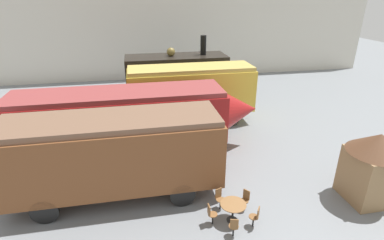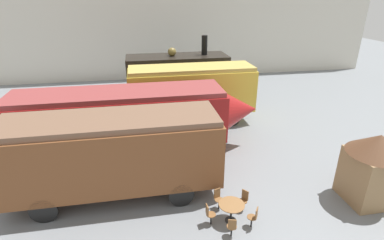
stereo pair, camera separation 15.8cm
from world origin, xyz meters
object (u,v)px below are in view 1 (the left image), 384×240
Objects in this scene: streamlined_locomotive at (135,116)px; cafe_table_near at (233,207)px; visitor_person at (220,150)px; ticket_kiosk at (374,164)px; steam_locomotive at (177,74)px; passenger_coach_wooden at (114,151)px; passenger_coach_vintage at (191,89)px; cafe_chair_0 at (219,197)px.

streamlined_locomotive is 7.02m from cafe_table_near.
streamlined_locomotive is at bearing 119.89° from cafe_table_near.
ticket_kiosk reaches higher than visitor_person.
passenger_coach_wooden is (-4.25, -11.59, -0.06)m from steam_locomotive.
visitor_person is at bearing 81.34° from cafe_table_near.
ticket_kiosk is at bearing 2.31° from cafe_table_near.
steam_locomotive is at bearing 93.63° from visitor_person.
passenger_coach_vintage is at bearing -86.32° from steam_locomotive.
cafe_chair_0 is at bearing -106.33° from visitor_person.
steam_locomotive reaches higher than streamlined_locomotive.
streamlined_locomotive is 7.37× the size of visitor_person.
cafe_table_near is 1.12× the size of cafe_chair_0.
passenger_coach_wooden reaches higher than cafe_chair_0.
streamlined_locomotive is (-3.34, -8.13, 0.02)m from steam_locomotive.
passenger_coach_wooden is 2.89× the size of ticket_kiosk.
streamlined_locomotive is at bearing -112.32° from steam_locomotive.
steam_locomotive is 13.36m from cafe_chair_0.
passenger_coach_wooden is 10.51m from ticket_kiosk.
cafe_chair_0 is at bearing -93.33° from passenger_coach_vintage.
steam_locomotive is 12.34m from passenger_coach_wooden.
ticket_kiosk reaches higher than cafe_table_near.
ticket_kiosk is (5.36, -3.55, 0.74)m from visitor_person.
passenger_coach_wooden is (-4.54, -7.09, -0.19)m from passenger_coach_vintage.
streamlined_locomotive reaches higher than visitor_person.
visitor_person is 6.47m from ticket_kiosk.
steam_locomotive is at bearing 158.96° from cafe_chair_0.
visitor_person is (4.90, 1.31, -1.17)m from passenger_coach_wooden.
streamlined_locomotive is 10.96m from ticket_kiosk.
steam_locomotive is 8.79m from streamlined_locomotive.
streamlined_locomotive reaches higher than ticket_kiosk.
passenger_coach_wooden reaches higher than cafe_table_near.
passenger_coach_vintage is 9.71m from cafe_table_near.
cafe_chair_0 is (4.03, -1.67, -1.59)m from passenger_coach_wooden.
cafe_chair_0 is (-0.22, -13.26, -1.65)m from steam_locomotive.
streamlined_locomotive is 1.46× the size of passenger_coach_wooden.
passenger_coach_vintage is 8.95m from cafe_chair_0.
cafe_chair_0 is at bearing 174.77° from ticket_kiosk.
steam_locomotive is at bearing 69.87° from passenger_coach_wooden.
streamlined_locomotive reaches higher than cafe_chair_0.
visitor_person is (0.58, 3.79, 0.30)m from cafe_table_near.
cafe_table_near is (-0.21, -9.57, -1.66)m from passenger_coach_vintage.
cafe_table_near is at bearing -60.11° from streamlined_locomotive.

